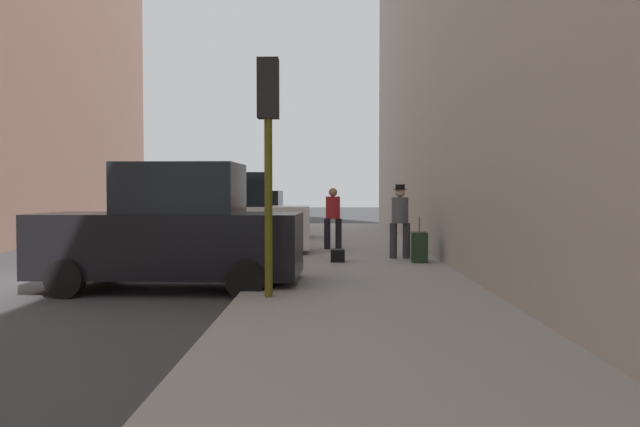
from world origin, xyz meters
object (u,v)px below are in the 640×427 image
at_px(parked_black_suv, 173,232).
at_px(pedestrian_in_red_jacket, 333,215).
at_px(duffel_bag, 338,255).
at_px(traffic_light, 268,125).
at_px(fire_hydrant, 287,246).
at_px(parked_blue_sedan, 250,218).
at_px(parked_white_van, 224,219).
at_px(rolling_suitcase, 419,247).
at_px(pedestrian_with_beanie, 400,217).

relative_size(parked_black_suv, pedestrian_in_red_jacket, 2.72).
xyz_separation_m(pedestrian_in_red_jacket, duffel_bag, (0.08, -3.16, -0.81)).
bearing_deg(traffic_light, duffel_bag, 76.96).
height_order(fire_hydrant, duffel_bag, fire_hydrant).
height_order(traffic_light, duffel_bag, traffic_light).
distance_m(parked_blue_sedan, traffic_light, 12.72).
xyz_separation_m(parked_blue_sedan, duffel_bag, (2.98, -7.59, -0.56)).
relative_size(parked_white_van, rolling_suitcase, 4.48).
bearing_deg(parked_black_suv, parked_blue_sedan, 90.00).
relative_size(parked_blue_sedan, duffel_bag, 9.69).
height_order(parked_white_van, pedestrian_with_beanie, parked_white_van).
bearing_deg(fire_hydrant, rolling_suitcase, -1.61).
xyz_separation_m(parked_white_van, fire_hydrant, (1.80, -2.15, -0.54)).
bearing_deg(parked_black_suv, fire_hydrant, 61.33).
bearing_deg(pedestrian_with_beanie, parked_blue_sedan, 123.16).
bearing_deg(rolling_suitcase, pedestrian_in_red_jacket, 121.26).
height_order(pedestrian_with_beanie, rolling_suitcase, pedestrian_with_beanie).
distance_m(fire_hydrant, duffel_bag, 1.19).
bearing_deg(rolling_suitcase, traffic_light, -121.87).
bearing_deg(fire_hydrant, pedestrian_in_red_jacket, 70.74).
relative_size(parked_black_suv, parked_white_van, 1.00).
distance_m(fire_hydrant, pedestrian_in_red_jacket, 3.36).
xyz_separation_m(parked_black_suv, pedestrian_in_red_jacket, (2.89, 6.42, 0.07)).
bearing_deg(parked_white_van, pedestrian_in_red_jacket, 18.54).
height_order(parked_blue_sedan, traffic_light, traffic_light).
bearing_deg(parked_black_suv, pedestrian_with_beanie, 41.58).
distance_m(parked_black_suv, rolling_suitcase, 5.83).
bearing_deg(fire_hydrant, duffel_bag, -2.12).
relative_size(parked_white_van, parked_blue_sedan, 1.09).
relative_size(parked_blue_sedan, fire_hydrant, 6.05).
xyz_separation_m(parked_black_suv, parked_white_van, (-0.00, 5.45, 0.00)).
bearing_deg(traffic_light, parked_black_suv, 139.37).
xyz_separation_m(traffic_light, rolling_suitcase, (2.99, 4.80, -2.27)).
bearing_deg(parked_blue_sedan, duffel_bag, -68.60).
distance_m(parked_black_suv, parked_white_van, 5.45).
bearing_deg(parked_black_suv, duffel_bag, 47.56).
bearing_deg(rolling_suitcase, parked_blue_sedan, 122.37).
bearing_deg(pedestrian_with_beanie, fire_hydrant, -165.73).
distance_m(parked_blue_sedan, rolling_suitcase, 9.05).
bearing_deg(parked_blue_sedan, pedestrian_in_red_jacket, -56.84).
bearing_deg(fire_hydrant, parked_blue_sedan, 103.44).
bearing_deg(pedestrian_with_beanie, parked_black_suv, -138.42).
bearing_deg(rolling_suitcase, duffel_bag, 178.71).
relative_size(parked_black_suv, parked_blue_sedan, 1.09).
bearing_deg(parked_white_van, parked_blue_sedan, 90.00).
xyz_separation_m(parked_black_suv, fire_hydrant, (1.80, 3.30, -0.54)).
height_order(parked_white_van, duffel_bag, parked_white_van).
xyz_separation_m(parked_blue_sedan, fire_hydrant, (1.80, -7.55, -0.35)).
distance_m(fire_hydrant, rolling_suitcase, 3.04).
distance_m(parked_black_suv, fire_hydrant, 3.80).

